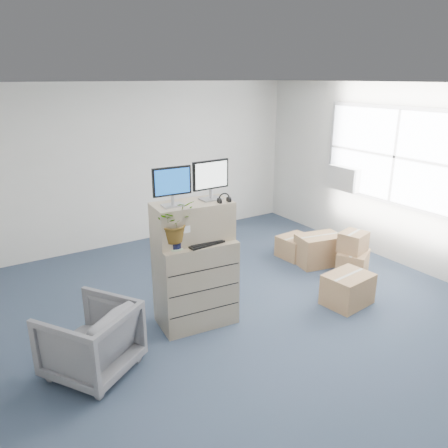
{
  "coord_description": "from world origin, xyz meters",
  "views": [
    {
      "loc": [
        -2.9,
        -3.73,
        2.88
      ],
      "look_at": [
        -0.26,
        0.4,
        1.22
      ],
      "focal_mm": 35.0,
      "sensor_mm": 36.0,
      "label": 1
    }
  ],
  "objects_px": {
    "monitor_left": "(172,184)",
    "office_chair": "(90,337)",
    "monitor_right": "(211,178)",
    "keyboard": "(205,243)",
    "filing_cabinet_lower": "(196,282)",
    "water_bottle": "(198,227)",
    "potted_plant": "(174,227)"
  },
  "relations": [
    {
      "from": "filing_cabinet_lower",
      "to": "water_bottle",
      "type": "xyz_separation_m",
      "value": [
        0.08,
        0.05,
        0.67
      ]
    },
    {
      "from": "monitor_left",
      "to": "water_bottle",
      "type": "distance_m",
      "value": 0.64
    },
    {
      "from": "filing_cabinet_lower",
      "to": "monitor_right",
      "type": "xyz_separation_m",
      "value": [
        0.25,
        0.04,
        1.24
      ]
    },
    {
      "from": "monitor_left",
      "to": "office_chair",
      "type": "relative_size",
      "value": 0.55
    },
    {
      "from": "filing_cabinet_lower",
      "to": "monitor_left",
      "type": "xyz_separation_m",
      "value": [
        -0.24,
        0.04,
        1.23
      ]
    },
    {
      "from": "water_bottle",
      "to": "potted_plant",
      "type": "bearing_deg",
      "value": -161.5
    },
    {
      "from": "office_chair",
      "to": "monitor_right",
      "type": "bearing_deg",
      "value": 158.37
    },
    {
      "from": "keyboard",
      "to": "potted_plant",
      "type": "bearing_deg",
      "value": 162.86
    },
    {
      "from": "monitor_right",
      "to": "office_chair",
      "type": "distance_m",
      "value": 2.14
    },
    {
      "from": "potted_plant",
      "to": "office_chair",
      "type": "height_order",
      "value": "potted_plant"
    },
    {
      "from": "monitor_right",
      "to": "water_bottle",
      "type": "bearing_deg",
      "value": 176.1
    },
    {
      "from": "potted_plant",
      "to": "keyboard",
      "type": "bearing_deg",
      "value": -12.52
    },
    {
      "from": "keyboard",
      "to": "office_chair",
      "type": "distance_m",
      "value": 1.57
    },
    {
      "from": "keyboard",
      "to": "office_chair",
      "type": "height_order",
      "value": "keyboard"
    },
    {
      "from": "office_chair",
      "to": "filing_cabinet_lower",
      "type": "bearing_deg",
      "value": 158.71
    },
    {
      "from": "monitor_left",
      "to": "office_chair",
      "type": "xyz_separation_m",
      "value": [
        -1.12,
        -0.32,
        -1.35
      ]
    },
    {
      "from": "monitor_right",
      "to": "water_bottle",
      "type": "distance_m",
      "value": 0.59
    },
    {
      "from": "filing_cabinet_lower",
      "to": "potted_plant",
      "type": "distance_m",
      "value": 0.84
    },
    {
      "from": "potted_plant",
      "to": "office_chair",
      "type": "xyz_separation_m",
      "value": [
        -1.07,
        -0.2,
        -0.91
      ]
    },
    {
      "from": "filing_cabinet_lower",
      "to": "water_bottle",
      "type": "distance_m",
      "value": 0.68
    },
    {
      "from": "water_bottle",
      "to": "office_chair",
      "type": "distance_m",
      "value": 1.68
    },
    {
      "from": "monitor_right",
      "to": "keyboard",
      "type": "bearing_deg",
      "value": -137.88
    },
    {
      "from": "water_bottle",
      "to": "potted_plant",
      "type": "relative_size",
      "value": 0.56
    },
    {
      "from": "monitor_left",
      "to": "keyboard",
      "type": "height_order",
      "value": "monitor_left"
    },
    {
      "from": "water_bottle",
      "to": "keyboard",
      "type": "bearing_deg",
      "value": -97.71
    },
    {
      "from": "monitor_left",
      "to": "keyboard",
      "type": "xyz_separation_m",
      "value": [
        0.29,
        -0.2,
        -0.69
      ]
    },
    {
      "from": "filing_cabinet_lower",
      "to": "potted_plant",
      "type": "xyz_separation_m",
      "value": [
        -0.29,
        -0.08,
        0.79
      ]
    },
    {
      "from": "water_bottle",
      "to": "monitor_left",
      "type": "bearing_deg",
      "value": -179.05
    },
    {
      "from": "keyboard",
      "to": "office_chair",
      "type": "bearing_deg",
      "value": -179.46
    },
    {
      "from": "office_chair",
      "to": "monitor_left",
      "type": "bearing_deg",
      "value": 163.12
    },
    {
      "from": "monitor_left",
      "to": "monitor_right",
      "type": "bearing_deg",
      "value": 3.81
    },
    {
      "from": "filing_cabinet_lower",
      "to": "keyboard",
      "type": "xyz_separation_m",
      "value": [
        0.05,
        -0.15,
        0.54
      ]
    }
  ]
}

